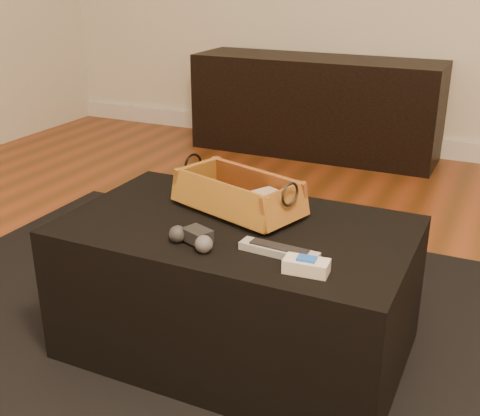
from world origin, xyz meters
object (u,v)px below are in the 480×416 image
at_px(tv_remote, 230,203).
at_px(wicker_basket, 238,196).
at_px(ottoman, 237,288).
at_px(silver_remote, 279,251).
at_px(game_controller, 193,238).
at_px(media_cabinet, 315,106).
at_px(cream_gadget, 306,266).

distance_m(tv_remote, wicker_basket, 0.03).
bearing_deg(wicker_basket, ottoman, -67.03).
height_order(tv_remote, silver_remote, tv_remote).
relative_size(ottoman, game_controller, 6.58).
xyz_separation_m(tv_remote, wicker_basket, (0.02, 0.01, 0.02)).
bearing_deg(wicker_basket, media_cabinet, 102.14).
bearing_deg(cream_gadget, ottoman, 145.03).
distance_m(ottoman, game_controller, 0.30).
relative_size(wicker_basket, cream_gadget, 3.89).
relative_size(media_cabinet, game_controller, 10.14).
distance_m(media_cabinet, silver_remote, 2.41).
xyz_separation_m(tv_remote, game_controller, (0.02, -0.27, -0.00)).
height_order(media_cabinet, silver_remote, media_cabinet).
bearing_deg(ottoman, tv_remote, 126.53).
height_order(ottoman, wicker_basket, wicker_basket).
distance_m(tv_remote, silver_remote, 0.33).
xyz_separation_m(wicker_basket, game_controller, (-0.00, -0.28, -0.02)).
distance_m(ottoman, cream_gadget, 0.41).
distance_m(ottoman, wicker_basket, 0.28).
distance_m(wicker_basket, cream_gadget, 0.43).
bearing_deg(tv_remote, wicker_basket, 30.87).
bearing_deg(media_cabinet, ottoman, -77.37).
bearing_deg(cream_gadget, media_cabinet, 107.95).
height_order(media_cabinet, game_controller, media_cabinet).
distance_m(media_cabinet, cream_gadget, 2.50).
bearing_deg(silver_remote, cream_gadget, -33.15).
height_order(tv_remote, wicker_basket, wicker_basket).
height_order(ottoman, tv_remote, tv_remote).
height_order(ottoman, game_controller, game_controller).
height_order(game_controller, silver_remote, game_controller).
relative_size(media_cabinet, wicker_basket, 3.50).
relative_size(tv_remote, silver_remote, 0.98).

